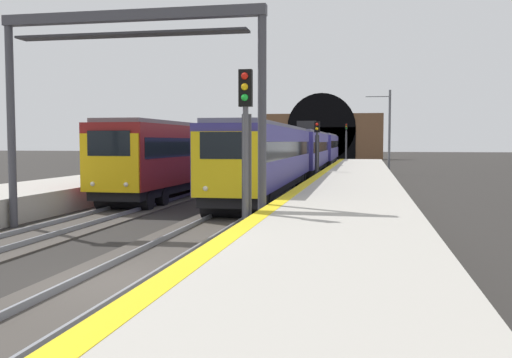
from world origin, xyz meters
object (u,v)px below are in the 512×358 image
Objects in this scene: overhead_signal_gantry at (130,64)px; catenary_mast_near at (389,131)px; railway_signal_mid at (317,148)px; train_adjacent_platform at (231,151)px; train_main_approaching at (307,151)px; railway_signal_far at (346,138)px; railway_signal_near at (246,140)px.

catenary_mast_near is at bearing -14.99° from overhead_signal_gantry.
railway_signal_mid is 0.48× the size of overhead_signal_gantry.
catenary_mast_near is (11.26, -12.38, 1.70)m from train_adjacent_platform.
catenary_mast_near is (36.63, -9.81, -1.63)m from overhead_signal_gantry.
train_main_approaching is 11.33m from railway_signal_mid.
railway_signal_far is 75.76m from overhead_signal_gantry.
overhead_signal_gantry reaches higher than railway_signal_mid.
railway_signal_far is 0.76× the size of catenary_mast_near.
train_adjacent_platform is 4.57× the size of overhead_signal_gantry.
overhead_signal_gantry reaches higher than train_main_approaching.
catenary_mast_near reaches higher than railway_signal_mid.
railway_signal_far is at bearing -180.00° from railway_signal_near.
catenary_mast_near is at bearing 160.74° from railway_signal_mid.
catenary_mast_near is (15.32, -5.35, 1.40)m from railway_signal_mid.
train_adjacent_platform is at bearing -165.73° from railway_signal_near.
railway_signal_mid is 0.74× the size of railway_signal_far.
train_adjacent_platform is 25.72m from overhead_signal_gantry.
railway_signal_near is 1.15× the size of railway_signal_mid.
train_adjacent_platform is at bearing -36.59° from train_main_approaching.
train_main_approaching is 8.77m from train_adjacent_platform.
overhead_signal_gantry is (2.27, 4.46, 2.56)m from railway_signal_near.
railway_signal_near is 5.62m from overhead_signal_gantry.
train_adjacent_platform is at bearing -120.01° from railway_signal_mid.
train_main_approaching is 13.64× the size of railway_signal_mid.
train_main_approaching is 43.19m from railway_signal_far.
overhead_signal_gantry is at bearing -11.81° from railway_signal_mid.
railway_signal_far is 39.34m from catenary_mast_near.
overhead_signal_gantry is 1.19× the size of catenary_mast_near.
railway_signal_mid is at bearing 160.74° from catenary_mast_near.
train_adjacent_platform is 5.45× the size of catenary_mast_near.
overhead_signal_gantry is 37.96m from catenary_mast_near.
railway_signal_mid is at bearing 0.00° from railway_signal_far.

